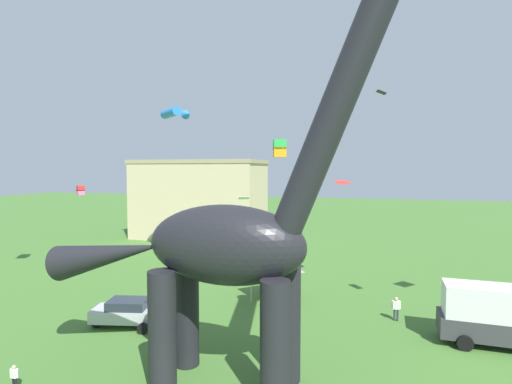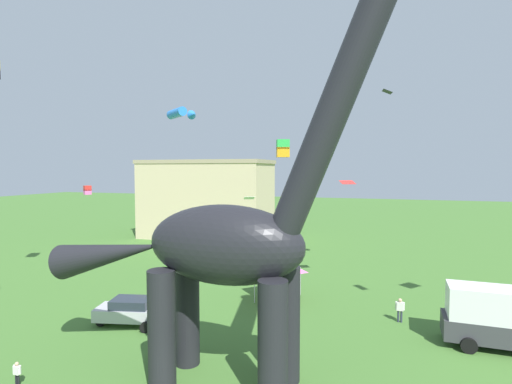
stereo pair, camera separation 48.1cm
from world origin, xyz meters
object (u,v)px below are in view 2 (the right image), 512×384
(parked_box_truck, at_px, (499,318))
(person_vendor_side, at_px, (17,372))
(kite_near_high, at_px, (347,182))
(festival_canopy_tent, at_px, (278,264))
(kite_trailing, at_px, (283,148))
(kite_apex, at_px, (387,92))
(kite_mid_left, at_px, (87,190))
(person_photographer, at_px, (400,308))
(kite_mid_center, at_px, (249,198))
(parked_sedan_left, at_px, (132,311))
(dinosaur_sculpture, at_px, (223,244))
(kite_mid_right, at_px, (180,113))

(parked_box_truck, height_order, person_vendor_side, parked_box_truck)
(person_vendor_side, height_order, kite_near_high, kite_near_high)
(parked_box_truck, height_order, festival_canopy_tent, parked_box_truck)
(kite_trailing, xyz_separation_m, kite_apex, (6.51, 8.90, 4.97))
(kite_mid_left, bearing_deg, kite_trailing, -7.60)
(person_photographer, height_order, kite_mid_left, kite_mid_left)
(person_photographer, bearing_deg, kite_apex, -79.86)
(person_vendor_side, height_order, person_photographer, person_photographer)
(person_vendor_side, distance_m, kite_mid_left, 19.30)
(person_vendor_side, bearing_deg, kite_apex, -40.91)
(person_vendor_side, relative_size, person_photographer, 0.73)
(kite_trailing, relative_size, kite_mid_left, 1.48)
(parked_box_truck, distance_m, kite_mid_left, 31.19)
(kite_mid_center, bearing_deg, parked_box_truck, -34.01)
(festival_canopy_tent, xyz_separation_m, kite_apex, (7.25, 7.21, 13.16))
(person_vendor_side, xyz_separation_m, festival_canopy_tent, (7.75, 14.58, 1.89))
(parked_sedan_left, height_order, kite_near_high, kite_near_high)
(dinosaur_sculpture, distance_m, kite_mid_left, 21.80)
(kite_mid_center, bearing_deg, dinosaur_sculpture, -74.05)
(festival_canopy_tent, bearing_deg, dinosaur_sculpture, -86.87)
(parked_box_truck, xyz_separation_m, person_vendor_side, (-20.71, -10.49, -1.00))
(parked_box_truck, xyz_separation_m, festival_canopy_tent, (-12.96, 4.08, 0.90))
(dinosaur_sculpture, distance_m, kite_mid_right, 24.18)
(dinosaur_sculpture, xyz_separation_m, kite_mid_right, (-12.42, 18.86, 8.65))
(parked_box_truck, relative_size, kite_trailing, 4.91)
(dinosaur_sculpture, relative_size, person_vendor_side, 15.81)
(parked_box_truck, xyz_separation_m, kite_trailing, (-12.22, 2.39, 9.09))
(kite_mid_left, bearing_deg, kite_apex, 14.83)
(parked_sedan_left, relative_size, kite_mid_center, 3.73)
(parked_box_truck, bearing_deg, person_vendor_side, -151.19)
(parked_sedan_left, height_order, kite_trailing, kite_trailing)
(parked_sedan_left, relative_size, festival_canopy_tent, 1.43)
(parked_box_truck, xyz_separation_m, person_photographer, (-4.76, 2.20, -0.75))
(kite_trailing, xyz_separation_m, kite_mid_right, (-12.52, 8.93, 4.05))
(parked_box_truck, relative_size, person_vendor_side, 5.28)
(festival_canopy_tent, height_order, kite_mid_center, kite_mid_center)
(person_vendor_side, bearing_deg, kite_mid_left, 25.59)
(parked_sedan_left, relative_size, kite_near_high, 3.28)
(festival_canopy_tent, relative_size, kite_trailing, 2.73)
(dinosaur_sculpture, bearing_deg, kite_trailing, 76.24)
(kite_near_high, xyz_separation_m, kite_mid_right, (-16.20, 2.98, 6.44))
(parked_box_truck, distance_m, kite_mid_center, 22.21)
(dinosaur_sculpture, bearing_deg, kite_mid_right, 110.20)
(festival_canopy_tent, bearing_deg, kite_mid_right, 148.43)
(person_photographer, bearing_deg, kite_mid_right, -20.35)
(kite_mid_center, bearing_deg, person_vendor_side, -96.99)
(kite_mid_left, bearing_deg, dinosaur_sculpture, -34.54)
(parked_sedan_left, distance_m, parked_box_truck, 20.48)
(dinosaur_sculpture, relative_size, person_photographer, 11.48)
(person_photographer, distance_m, kite_mid_left, 26.47)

